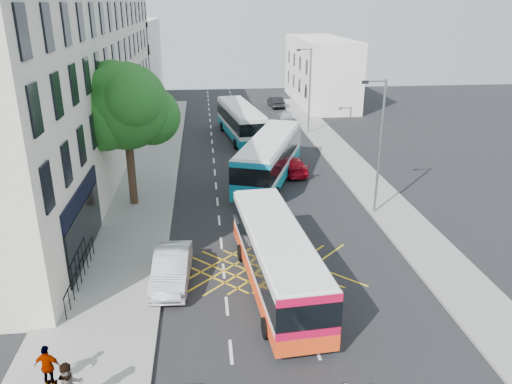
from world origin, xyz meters
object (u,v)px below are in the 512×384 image
object	(u,v)px
bus_near	(277,258)
pedestrian_far	(48,366)
lamp_far	(309,87)
bus_mid	(269,158)
distant_car_grey	(234,108)
distant_car_silver	(286,116)
parked_car_silver	(172,268)
street_tree	(125,107)
lamp_near	(379,141)
red_hatchback	(292,165)
bus_far	(241,121)
distant_car_dark	(276,102)

from	to	relation	value
bus_near	pedestrian_far	bearing A→B (deg)	-151.22
lamp_far	bus_mid	world-z (taller)	lamp_far
distant_car_grey	pedestrian_far	size ratio (longest dim) A/B	2.80
distant_car_grey	distant_car_silver	distance (m)	7.27
lamp_far	parked_car_silver	world-z (taller)	lamp_far
street_tree	bus_mid	distance (m)	10.98
lamp_near	red_hatchback	size ratio (longest dim) A/B	1.86
street_tree	lamp_far	world-z (taller)	street_tree
bus_near	parked_car_silver	world-z (taller)	bus_near
pedestrian_far	parked_car_silver	bearing A→B (deg)	-108.81
bus_mid	parked_car_silver	world-z (taller)	bus_mid
parked_car_silver	bus_mid	bearing A→B (deg)	68.40
street_tree	bus_near	distance (m)	13.99
bus_far	parked_car_silver	xyz separation A→B (m)	(-5.16, -25.96, -0.88)
pedestrian_far	lamp_near	bearing A→B (deg)	-128.41
distant_car_silver	parked_car_silver	bearing A→B (deg)	72.71
distant_car_grey	distant_car_silver	size ratio (longest dim) A/B	1.23
distant_car_dark	bus_far	bearing A→B (deg)	65.12
lamp_near	parked_car_silver	size ratio (longest dim) A/B	1.76
distant_car_dark	pedestrian_far	size ratio (longest dim) A/B	2.56
distant_car_grey	bus_mid	bearing A→B (deg)	-85.43
parked_car_silver	distant_car_dark	distance (m)	41.75
bus_near	distant_car_dark	world-z (taller)	bus_near
bus_near	distant_car_silver	xyz separation A→B (m)	(5.83, 33.10, -0.92)
lamp_near	red_hatchback	distance (m)	9.81
parked_car_silver	lamp_near	bearing A→B (deg)	33.31
red_hatchback	pedestrian_far	world-z (taller)	pedestrian_far
bus_far	distant_car_dark	size ratio (longest dim) A/B	2.77
lamp_near	bus_near	bearing A→B (deg)	-132.40
parked_car_silver	distant_car_dark	size ratio (longest dim) A/B	1.12
bus_mid	distant_car_silver	world-z (taller)	bus_mid
street_tree	lamp_near	size ratio (longest dim) A/B	1.10
lamp_near	distant_car_grey	bearing A→B (deg)	102.08
street_tree	red_hatchback	world-z (taller)	street_tree
street_tree	distant_car_dark	xyz separation A→B (m)	(13.53, 30.58, -5.62)
bus_far	parked_car_silver	world-z (taller)	bus_far
bus_mid	distant_car_grey	bearing A→B (deg)	112.37
distant_car_dark	pedestrian_far	distance (m)	48.95
parked_car_silver	lamp_far	bearing A→B (deg)	69.50
distant_car_silver	lamp_far	bearing A→B (deg)	104.18
lamp_near	pedestrian_far	world-z (taller)	lamp_near
bus_near	distant_car_grey	distance (m)	38.15
distant_car_grey	distant_car_dark	bearing A→B (deg)	32.94
distant_car_silver	street_tree	bearing A→B (deg)	59.83
lamp_near	bus_far	bearing A→B (deg)	109.13
bus_near	bus_mid	world-z (taller)	bus_mid
distant_car_grey	lamp_near	bearing A→B (deg)	-75.79
lamp_near	lamp_far	world-z (taller)	same
bus_near	distant_car_silver	distance (m)	33.62
bus_mid	distant_car_grey	xyz separation A→B (m)	(-1.01, 23.58, -1.08)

